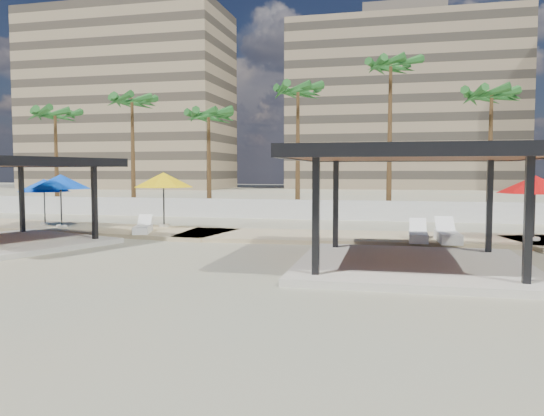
{
  "coord_description": "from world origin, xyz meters",
  "views": [
    {
      "loc": [
        3.63,
        -16.08,
        2.97
      ],
      "look_at": [
        -1.62,
        5.77,
        1.4
      ],
      "focal_mm": 35.0,
      "sensor_mm": 36.0,
      "label": 1
    }
  ],
  "objects": [
    {
      "name": "palm_a",
      "position": [
        -21.0,
        18.3,
        6.87
      ],
      "size": [
        3.0,
        3.0,
        7.96
      ],
      "color": "brown",
      "rests_on": "ground"
    },
    {
      "name": "building_west",
      "position": [
        -42.0,
        68.0,
        15.27
      ],
      "size": [
        34.0,
        16.0,
        32.4
      ],
      "color": "#937F60",
      "rests_on": "ground"
    },
    {
      "name": "pavilion_west",
      "position": [
        -11.58,
        1.61,
        2.08
      ],
      "size": [
        8.68,
        8.68,
        3.48
      ],
      "rotation": [
        0.0,
        0.0,
        -0.32
      ],
      "color": "beige",
      "rests_on": "ground"
    },
    {
      "name": "umbrella_c",
      "position": [
        8.95,
        7.09,
        2.42
      ],
      "size": [
        3.17,
        3.17,
        2.61
      ],
      "rotation": [
        0.0,
        0.0,
        -0.08
      ],
      "color": "beige",
      "rests_on": "promenade"
    },
    {
      "name": "umbrella_f",
      "position": [
        -12.65,
        6.93,
        2.44
      ],
      "size": [
        3.7,
        3.7,
        2.63
      ],
      "rotation": [
        0.0,
        0.0,
        0.3
      ],
      "color": "beige",
      "rests_on": "promenade"
    },
    {
      "name": "building_mid",
      "position": [
        4.0,
        78.0,
        14.27
      ],
      "size": [
        38.0,
        16.0,
        30.4
      ],
      "color": "#847259",
      "rests_on": "ground"
    },
    {
      "name": "umbrella_b",
      "position": [
        -7.83,
        8.4,
        2.52
      ],
      "size": [
        3.38,
        3.38,
        2.72
      ],
      "rotation": [
        0.0,
        0.0,
        0.11
      ],
      "color": "beige",
      "rests_on": "promenade"
    },
    {
      "name": "palm_c",
      "position": [
        -9.0,
        18.1,
        6.5
      ],
      "size": [
        3.0,
        3.0,
        7.57
      ],
      "color": "brown",
      "rests_on": "ground"
    },
    {
      "name": "lounger_a",
      "position": [
        -7.68,
        5.84,
        0.36
      ],
      "size": [
        1.24,
        2.09,
        0.75
      ],
      "rotation": [
        0.0,
        0.0,
        1.9
      ],
      "color": "white",
      "rests_on": "promenade"
    },
    {
      "name": "ground",
      "position": [
        0.0,
        0.0,
        0.0
      ],
      "size": [
        200.0,
        200.0,
        0.0
      ],
      "primitive_type": "plane",
      "color": "tan",
      "rests_on": "ground"
    },
    {
      "name": "palm_e",
      "position": [
        3.0,
        18.4,
        9.19
      ],
      "size": [
        3.0,
        3.0,
        10.43
      ],
      "color": "brown",
      "rests_on": "ground"
    },
    {
      "name": "umbrella_a",
      "position": [
        -14.18,
        7.72,
        2.22
      ],
      "size": [
        3.44,
        3.44,
        2.38
      ],
      "rotation": [
        0.0,
        0.0,
        0.36
      ],
      "color": "beige",
      "rests_on": "promenade"
    },
    {
      "name": "palm_d",
      "position": [
        -3.0,
        18.9,
        7.97
      ],
      "size": [
        3.0,
        3.0,
        9.13
      ],
      "color": "brown",
      "rests_on": "ground"
    },
    {
      "name": "lounger_c",
      "position": [
        5.54,
        5.86,
        0.4
      ],
      "size": [
        0.94,
        2.46,
        0.91
      ],
      "rotation": [
        0.0,
        0.0,
        1.64
      ],
      "color": "white",
      "rests_on": "promenade"
    },
    {
      "name": "pavilion_central",
      "position": [
        4.06,
        0.47,
        2.19
      ],
      "size": [
        7.34,
        7.34,
        3.67
      ],
      "rotation": [
        0.0,
        0.0,
        0.02
      ],
      "color": "beige",
      "rests_on": "ground"
    },
    {
      "name": "palm_b",
      "position": [
        -15.0,
        18.7,
        7.68
      ],
      "size": [
        3.0,
        3.0,
        8.82
      ],
      "color": "brown",
      "rests_on": "ground"
    },
    {
      "name": "boundary_wall",
      "position": [
        0.0,
        16.0,
        0.6
      ],
      "size": [
        56.0,
        0.3,
        1.2
      ],
      "primitive_type": "cube",
      "color": "silver",
      "rests_on": "ground"
    },
    {
      "name": "lounger_b",
      "position": [
        4.41,
        5.85,
        0.38
      ],
      "size": [
        0.73,
        2.18,
        0.83
      ],
      "rotation": [
        0.0,
        0.0,
        1.57
      ],
      "color": "white",
      "rests_on": "promenade"
    },
    {
      "name": "palm_f",
      "position": [
        9.0,
        18.6,
        7.29
      ],
      "size": [
        3.0,
        3.0,
        8.4
      ],
      "color": "brown",
      "rests_on": "ground"
    },
    {
      "name": "promenade",
      "position": [
        2.0,
        7.67,
        0.06
      ],
      "size": [
        44.45,
        7.97,
        0.24
      ],
      "color": "#C6B284",
      "rests_on": "ground"
    }
  ]
}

